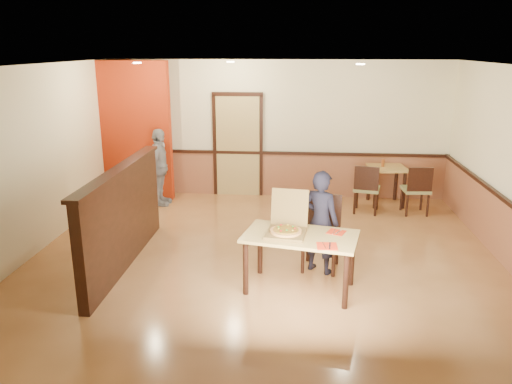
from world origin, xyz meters
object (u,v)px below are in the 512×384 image
(diner, at_px, (321,222))
(passerby, at_px, (160,167))
(main_table, at_px, (300,243))
(side_chair_right, at_px, (417,188))
(pizza_box, at_px, (287,228))
(condiment, at_px, (383,163))
(side_table, at_px, (387,176))
(side_chair_left, at_px, (367,187))
(diner_chair, at_px, (322,229))

(diner, bearing_deg, passerby, -11.49)
(main_table, bearing_deg, diner, 76.56)
(side_chair_right, distance_m, passerby, 4.93)
(pizza_box, relative_size, condiment, 4.26)
(main_table, distance_m, condiment, 4.18)
(side_chair_right, height_order, passerby, passerby)
(side_table, xyz_separation_m, condiment, (-0.09, 0.02, 0.25))
(main_table, distance_m, passerby, 4.38)
(side_chair_left, distance_m, side_table, 0.78)
(diner_chair, bearing_deg, diner, -90.73)
(side_chair_right, relative_size, condiment, 6.36)
(pizza_box, bearing_deg, side_chair_right, 61.04)
(passerby, bearing_deg, diner, -131.21)
(condiment, bearing_deg, side_chair_left, -120.46)
(diner_chair, relative_size, side_table, 1.33)
(pizza_box, xyz_separation_m, condiment, (1.79, 3.82, 0.01))
(pizza_box, bearing_deg, main_table, -5.20)
(passerby, bearing_deg, diner_chair, -129.32)
(main_table, height_order, condiment, condiment)
(side_table, height_order, passerby, passerby)
(side_table, relative_size, diner, 0.54)
(side_chair_right, height_order, diner, diner)
(main_table, distance_m, diner, 0.65)
(side_chair_right, xyz_separation_m, passerby, (-4.92, 0.19, 0.25))
(main_table, xyz_separation_m, passerby, (-2.77, 3.40, 0.11))
(diner_chair, bearing_deg, side_chair_right, 63.48)
(side_chair_right, relative_size, passerby, 0.62)
(side_chair_right, xyz_separation_m, diner, (-1.88, -2.63, 0.21))
(diner_chair, distance_m, passerby, 4.07)
(diner_chair, relative_size, side_chair_right, 1.10)
(side_chair_left, height_order, passerby, passerby)
(diner, distance_m, condiment, 3.54)
(diner, bearing_deg, condiment, -80.98)
(side_chair_right, relative_size, side_table, 1.21)
(side_chair_left, relative_size, pizza_box, 1.49)
(side_chair_left, relative_size, passerby, 0.62)
(diner_chair, height_order, pizza_box, pizza_box)
(side_chair_left, xyz_separation_m, side_chair_right, (0.92, -0.00, 0.00))
(side_table, distance_m, diner, 3.55)
(main_table, height_order, pizza_box, pizza_box)
(diner, distance_m, passerby, 4.14)
(diner, height_order, condiment, diner)
(diner, bearing_deg, side_table, -82.44)
(main_table, distance_m, diner_chair, 0.80)
(passerby, bearing_deg, side_chair_left, -91.05)
(main_table, xyz_separation_m, diner_chair, (0.30, 0.74, -0.08))
(main_table, bearing_deg, side_chair_right, 67.86)
(side_chair_right, bearing_deg, passerby, -6.70)
(passerby, height_order, condiment, passerby)
(diner_chair, distance_m, pizza_box, 0.89)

